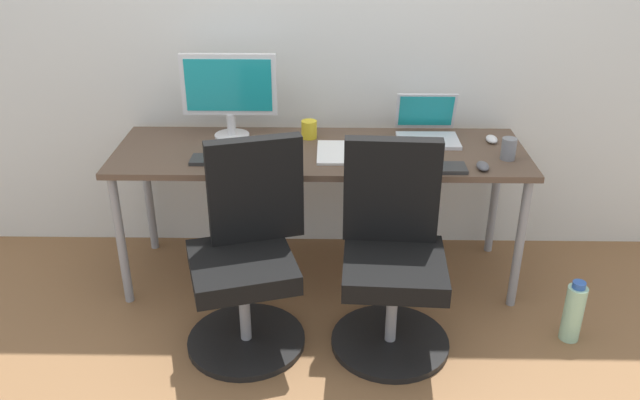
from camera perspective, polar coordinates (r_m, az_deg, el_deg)
The scene contains 15 objects.
ground_plane at distance 3.58m, azimuth 0.01°, elevation -6.40°, with size 5.28×5.28×0.00m, color brown.
back_wall at distance 3.46m, azimuth 0.12°, elevation 15.77°, with size 4.40×0.04×2.60m, color silver.
desk at distance 3.27m, azimuth 0.01°, elevation 3.44°, with size 2.03×0.63×0.72m.
office_chair_left at distance 2.92m, azimuth -6.31°, elevation -5.00°, with size 0.55×0.55×0.94m.
office_chair_right at distance 2.92m, azimuth 6.30°, elevation -5.08°, with size 0.54×0.54×0.94m.
water_bottle_on_floor at distance 3.25m, azimuth 21.18°, elevation -9.08°, with size 0.09×0.09×0.31m.
desktop_monitor at distance 3.37m, azimuth -7.91°, elevation 9.47°, with size 0.48×0.18×0.43m.
open_laptop at distance 3.42m, azimuth 9.30°, elevation 6.17°, with size 0.31×0.29×0.22m.
keyboard_by_monitor at distance 3.14m, azimuth -8.11°, elevation 3.49°, with size 0.34×0.12×0.02m, color #2D2D2D.
keyboard_by_laptop at distance 3.06m, azimuth 9.48°, elevation 2.79°, with size 0.34×0.12×0.02m, color #2D2D2D.
mouse_by_monitor at distance 3.11m, azimuth 13.97°, elevation 2.88°, with size 0.06×0.10×0.03m, color #515156.
mouse_by_laptop at distance 3.45m, azimuth 14.70°, elevation 5.15°, with size 0.06×0.10×0.03m, color silver.
coffee_mug at distance 3.38m, azimuth -0.95°, elevation 6.16°, with size 0.08×0.08×0.09m, color yellow.
pen_cup at distance 3.24m, azimuth 16.08°, elevation 4.30°, with size 0.07×0.07×0.10m, color slate.
paper_pile at distance 3.20m, azimuth 1.64°, elevation 4.15°, with size 0.21×0.30×0.01m, color white.
Camera 1 is at (0.05, -3.01, 1.94)m, focal length 36.79 mm.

